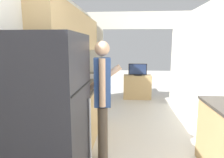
{
  "coord_description": "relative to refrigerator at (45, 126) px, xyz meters",
  "views": [
    {
      "loc": [
        -0.23,
        -1.03,
        1.62
      ],
      "look_at": [
        -0.54,
        2.7,
        0.99
      ],
      "focal_mm": 32.0,
      "sensor_mm": 36.0,
      "label": 1
    }
  ],
  "objects": [
    {
      "name": "wall_far_with_doorway",
      "position": [
        1.01,
        3.77,
        0.6
      ],
      "size": [
        3.16,
        0.06,
        2.5
      ],
      "color": "silver",
      "rests_on": "ground_plane"
    },
    {
      "name": "refrigerator",
      "position": [
        0.0,
        0.0,
        0.0
      ],
      "size": [
        0.76,
        0.76,
        1.72
      ],
      "color": "black",
      "rests_on": "ground_plane"
    },
    {
      "name": "television",
      "position": [
        1.07,
        4.28,
        0.04
      ],
      "size": [
        0.55,
        0.16,
        0.36
      ],
      "color": "black",
      "rests_on": "tv_cabinet"
    },
    {
      "name": "range_oven",
      "position": [
        -0.06,
        2.82,
        -0.4
      ],
      "size": [
        0.66,
        0.73,
        1.05
      ],
      "color": "#B7B7BC",
      "rests_on": "ground_plane"
    },
    {
      "name": "tv_cabinet",
      "position": [
        1.07,
        4.32,
        -0.5
      ],
      "size": [
        0.84,
        0.42,
        0.72
      ],
      "color": "tan",
      "rests_on": "ground_plane"
    },
    {
      "name": "counter_left",
      "position": [
        -0.07,
        1.68,
        -0.41
      ],
      "size": [
        0.62,
        3.12,
        0.91
      ],
      "color": "tan",
      "rests_on": "ground_plane"
    },
    {
      "name": "person",
      "position": [
        0.45,
        0.77,
        0.04
      ],
      "size": [
        0.54,
        0.4,
        1.67
      ],
      "rotation": [
        0.0,
        0.0,
        1.69
      ],
      "color": "#4C4238",
      "rests_on": "ground_plane"
    },
    {
      "name": "wall_left",
      "position": [
        -0.32,
        1.33,
        0.63
      ],
      "size": [
        0.38,
        6.86,
        2.5
      ],
      "color": "silver",
      "rests_on": "ground_plane"
    }
  ]
}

